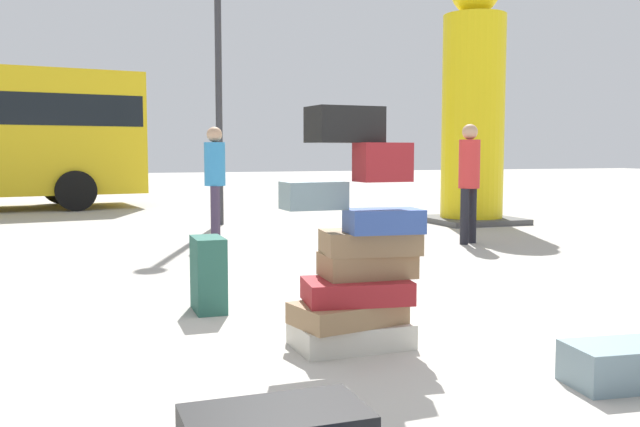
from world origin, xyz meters
TOP-DOWN VIEW (x-y plane):
  - ground_plane at (0.00, 0.00)m, footprint 80.00×80.00m
  - suitcase_tower at (-0.33, -0.13)m, footprint 0.95×0.59m
  - suitcase_slate_behind_tower at (0.82, -1.38)m, footprint 0.75×0.46m
  - suitcase_teal_upright_blue at (-1.06, 1.25)m, footprint 0.25×0.44m
  - person_bearded_onlooker at (-0.14, 5.50)m, footprint 0.30×0.33m
  - person_passerby_in_red at (3.26, 4.20)m, footprint 0.31×0.30m
  - yellow_dummy_statue at (4.92, 6.75)m, footprint 1.59×1.59m
  - lamp_post at (0.47, 8.02)m, footprint 0.36×0.36m

SIDE VIEW (x-z plane):
  - ground_plane at x=0.00m, z-range 0.00..0.00m
  - suitcase_slate_behind_tower at x=0.82m, z-range 0.00..0.24m
  - suitcase_teal_upright_blue at x=-1.06m, z-range 0.00..0.62m
  - suitcase_tower at x=-0.33m, z-range -0.21..1.40m
  - person_bearded_onlooker at x=-0.14m, z-range 0.16..1.83m
  - person_passerby_in_red at x=3.26m, z-range 0.16..1.87m
  - yellow_dummy_statue at x=4.92m, z-range -0.25..4.43m
  - lamp_post at x=0.47m, z-range 0.93..6.94m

